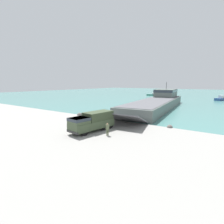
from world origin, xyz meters
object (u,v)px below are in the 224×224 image
landing_craft (158,101)px  moored_boat_a (153,95)px  soldier_on_ramp (107,128)px  mooring_bollard (98,116)px  military_truck (92,121)px  moored_boat_b (221,99)px

landing_craft → moored_boat_a: size_ratio=5.99×
moored_boat_a → soldier_on_ramp: bearing=-179.5°
landing_craft → mooring_bollard: 23.42m
mooring_bollard → moored_boat_a: bearing=102.2°
military_truck → moored_boat_b: (13.38, 63.38, -0.77)m
moored_boat_b → mooring_bollard: moored_boat_b is taller
military_truck → soldier_on_ramp: 3.31m
military_truck → mooring_bollard: 8.75m
landing_craft → military_truck: bearing=-94.8°
moored_boat_a → moored_boat_b: 34.30m
moored_boat_a → mooring_bollard: size_ratio=7.83×
moored_boat_a → mooring_bollard: 68.45m
landing_craft → moored_boat_b: (14.10, 33.07, -1.05)m
soldier_on_ramp → moored_boat_b: (10.17, 64.03, -0.31)m
soldier_on_ramp → landing_craft: bearing=126.9°
military_truck → moored_boat_b: 64.79m
moored_boat_b → soldier_on_ramp: bearing=105.4°
military_truck → soldier_on_ramp: military_truck is taller
landing_craft → soldier_on_ramp: size_ratio=25.36×
military_truck → soldier_on_ramp: bearing=87.2°
landing_craft → soldier_on_ramp: (3.93, -30.95, -0.74)m
military_truck → landing_craft: bearing=-170.1°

